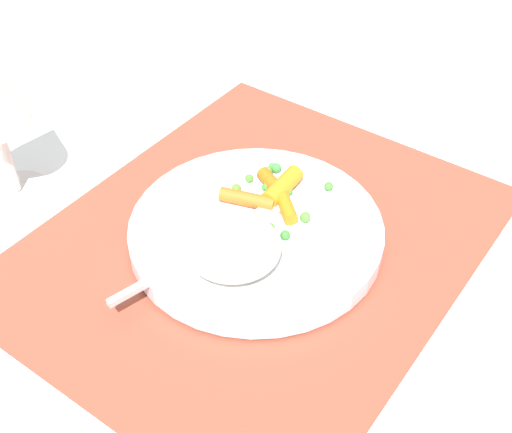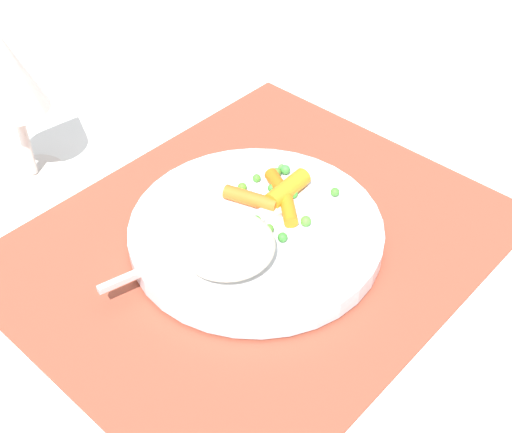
{
  "view_description": "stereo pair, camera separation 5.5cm",
  "coord_description": "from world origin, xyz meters",
  "px_view_note": "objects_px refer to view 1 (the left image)",
  "views": [
    {
      "loc": [
        -0.38,
        -0.28,
        0.46
      ],
      "look_at": [
        0.0,
        0.0,
        0.03
      ],
      "focal_mm": 48.77,
      "sensor_mm": 36.0,
      "label": 1
    },
    {
      "loc": [
        -0.35,
        -0.32,
        0.46
      ],
      "look_at": [
        0.0,
        0.0,
        0.03
      ],
      "focal_mm": 48.77,
      "sensor_mm": 36.0,
      "label": 2
    }
  ],
  "objects_px": {
    "plate": "(256,232)",
    "fork": "(223,241)",
    "rice_mound": "(233,247)",
    "carrot_portion": "(272,193)"
  },
  "relations": [
    {
      "from": "plate",
      "to": "carrot_portion",
      "type": "xyz_separation_m",
      "value": [
        0.04,
        0.01,
        0.02
      ]
    },
    {
      "from": "plate",
      "to": "rice_mound",
      "type": "xyz_separation_m",
      "value": [
        -0.05,
        -0.01,
        0.03
      ]
    },
    {
      "from": "carrot_portion",
      "to": "fork",
      "type": "bearing_deg",
      "value": 179.29
    },
    {
      "from": "plate",
      "to": "rice_mound",
      "type": "distance_m",
      "value": 0.06
    },
    {
      "from": "rice_mound",
      "to": "fork",
      "type": "xyz_separation_m",
      "value": [
        0.01,
        0.02,
        -0.01
      ]
    },
    {
      "from": "rice_mound",
      "to": "fork",
      "type": "bearing_deg",
      "value": 60.94
    },
    {
      "from": "fork",
      "to": "plate",
      "type": "bearing_deg",
      "value": -14.81
    },
    {
      "from": "plate",
      "to": "carrot_portion",
      "type": "relative_size",
      "value": 2.89
    },
    {
      "from": "plate",
      "to": "fork",
      "type": "height_order",
      "value": "fork"
    },
    {
      "from": "plate",
      "to": "rice_mound",
      "type": "height_order",
      "value": "rice_mound"
    }
  ]
}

